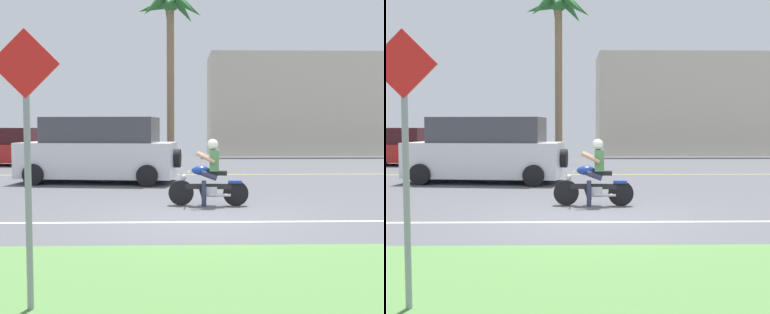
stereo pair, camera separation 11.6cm
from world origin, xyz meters
The scene contains 11 objects.
ground centered at (0.00, 3.00, -0.02)m, with size 56.00×30.00×0.04m, color #545459.
grass_median centered at (0.00, -4.10, 0.03)m, with size 56.00×3.80×0.06m, color #548442.
lane_line_near centered at (0.00, -0.26, 0.00)m, with size 50.40×0.12×0.01m, color silver.
lane_line_far centered at (0.00, 8.49, 0.00)m, with size 50.40×0.12×0.01m, color yellow.
motorcyclist centered at (0.22, 1.59, 0.63)m, with size 1.77×0.58×1.48m.
suv_nearby centered at (-2.95, 6.17, 0.99)m, with size 5.11×2.55×2.05m.
parked_car_0 centered at (-7.90, 13.02, 0.78)m, with size 3.88×2.13×1.70m.
parked_car_1 centered at (-3.44, 12.95, 0.76)m, with size 3.88×2.14×1.65m.
palm_tree_0 centered at (-0.83, 15.30, 7.23)m, with size 3.54×3.57×8.62m.
street_sign centered at (-1.83, -4.56, 1.60)m, with size 0.62×0.06×2.63m.
building_far centered at (7.65, 21.00, 3.09)m, with size 12.45×4.00×6.17m, color beige.
Camera 1 is at (-0.45, -8.94, 1.75)m, focal length 44.80 mm.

